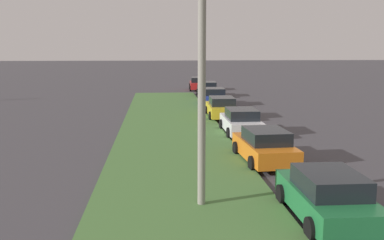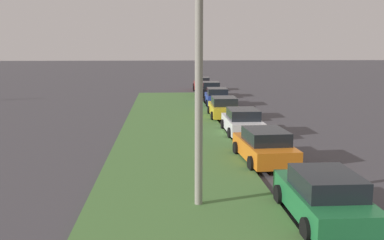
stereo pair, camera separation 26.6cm
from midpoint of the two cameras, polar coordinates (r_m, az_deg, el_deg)
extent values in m
cube|color=#477238|center=(17.41, -1.33, -6.85)|extent=(60.00, 6.00, 0.12)
cube|color=#1E6B38|center=(13.47, 16.90, -9.89)|extent=(4.31, 1.82, 0.70)
cube|color=black|center=(13.10, 17.34, -7.59)|extent=(2.21, 1.61, 0.55)
cylinder|color=black|center=(14.49, 11.56, -9.34)|extent=(0.64, 0.22, 0.64)
cylinder|color=black|center=(15.06, 18.25, -8.91)|extent=(0.64, 0.22, 0.64)
cylinder|color=black|center=(12.08, 15.07, -13.36)|extent=(0.64, 0.22, 0.64)
cylinder|color=black|center=(12.76, 22.92, -12.54)|extent=(0.64, 0.22, 0.64)
cube|color=orange|center=(19.39, 9.57, -3.73)|extent=(4.40, 2.05, 0.70)
cube|color=black|center=(19.07, 9.79, -2.03)|extent=(2.29, 1.73, 0.55)
cylinder|color=black|center=(20.49, 6.05, -3.66)|extent=(0.65, 0.26, 0.64)
cylinder|color=black|center=(20.97, 10.85, -3.47)|extent=(0.65, 0.26, 0.64)
cylinder|color=black|center=(17.95, 8.02, -5.57)|extent=(0.65, 0.26, 0.64)
cylinder|color=black|center=(18.49, 13.43, -5.29)|extent=(0.65, 0.26, 0.64)
cube|color=silver|center=(25.40, 6.71, -0.55)|extent=(4.31, 1.81, 0.70)
cube|color=black|center=(25.11, 6.82, 0.78)|extent=(2.20, 1.61, 0.55)
cylinder|color=black|center=(26.61, 4.26, -0.60)|extent=(0.64, 0.22, 0.64)
cylinder|color=black|center=(26.92, 8.06, -0.55)|extent=(0.64, 0.22, 0.64)
cylinder|color=black|center=(23.98, 5.18, -1.72)|extent=(0.64, 0.22, 0.64)
cylinder|color=black|center=(24.33, 9.37, -1.65)|extent=(0.64, 0.22, 0.64)
cube|color=gold|center=(31.13, 4.30, 1.32)|extent=(4.33, 1.87, 0.70)
cube|color=black|center=(30.85, 4.36, 2.42)|extent=(2.23, 1.64, 0.55)
cylinder|color=black|center=(32.39, 2.42, 1.21)|extent=(0.64, 0.23, 0.64)
cylinder|color=black|center=(32.61, 5.58, 1.22)|extent=(0.64, 0.23, 0.64)
cylinder|color=black|center=(29.74, 2.89, 0.47)|extent=(0.64, 0.23, 0.64)
cylinder|color=black|center=(29.97, 6.32, 0.49)|extent=(0.64, 0.23, 0.64)
cube|color=#23389E|center=(37.74, 3.39, 2.74)|extent=(4.36, 1.94, 0.70)
cube|color=black|center=(37.47, 3.43, 3.66)|extent=(2.25, 1.67, 0.55)
cylinder|color=black|center=(39.03, 1.89, 2.61)|extent=(0.65, 0.24, 0.64)
cylinder|color=black|center=(39.19, 4.52, 2.61)|extent=(0.65, 0.24, 0.64)
cylinder|color=black|center=(36.36, 2.17, 2.11)|extent=(0.65, 0.24, 0.64)
cylinder|color=black|center=(36.53, 4.99, 2.11)|extent=(0.65, 0.24, 0.64)
cube|color=black|center=(44.41, 2.57, 3.75)|extent=(4.37, 1.96, 0.70)
cube|color=black|center=(44.15, 2.59, 4.53)|extent=(2.26, 1.68, 0.55)
cylinder|color=black|center=(45.72, 1.32, 3.60)|extent=(0.65, 0.24, 0.64)
cylinder|color=black|center=(45.84, 3.57, 3.60)|extent=(0.65, 0.24, 0.64)
cylinder|color=black|center=(43.04, 1.50, 3.24)|extent=(0.65, 0.24, 0.64)
cylinder|color=black|center=(43.17, 3.89, 3.24)|extent=(0.65, 0.24, 0.64)
cube|color=red|center=(50.89, 1.43, 4.48)|extent=(4.39, 2.04, 0.70)
cube|color=black|center=(50.64, 1.44, 5.16)|extent=(2.29, 1.72, 0.55)
cylinder|color=black|center=(52.23, 0.38, 4.33)|extent=(0.65, 0.26, 0.64)
cylinder|color=black|center=(52.29, 2.36, 4.33)|extent=(0.65, 0.26, 0.64)
cylinder|color=black|center=(49.54, 0.44, 4.05)|extent=(0.65, 0.26, 0.64)
cylinder|color=black|center=(49.61, 2.52, 4.05)|extent=(0.65, 0.26, 0.64)
cylinder|color=gray|center=(13.26, 1.45, 4.30)|extent=(0.24, 0.24, 7.50)
camera|label=1|loc=(0.13, -89.62, 0.06)|focal=41.87mm
camera|label=2|loc=(0.13, 90.38, -0.06)|focal=41.87mm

